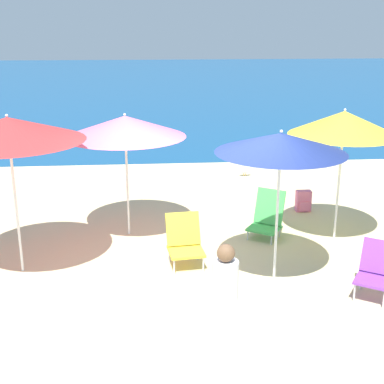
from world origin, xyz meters
TOP-DOWN VIEW (x-y plane):
  - ground_plane at (0.00, 0.00)m, footprint 60.00×60.00m
  - sea_water at (0.00, 26.35)m, footprint 60.00×40.00m
  - beach_umbrella_navy at (1.07, -0.17)m, footprint 1.72×1.72m
  - beach_umbrella_yellow at (2.41, 1.23)m, footprint 1.72×1.72m
  - beach_umbrella_pink at (-0.99, 1.69)m, footprint 1.95×1.95m
  - beach_umbrella_red at (-2.48, 0.39)m, footprint 2.04×2.04m
  - beach_chair_yellow at (-0.14, 0.45)m, footprint 0.56×0.64m
  - beach_chair_green at (1.30, 1.40)m, footprint 0.70×0.72m
  - beach_chair_purple at (2.26, -0.72)m, footprint 0.66×0.69m
  - person_seated_far at (0.25, -1.03)m, footprint 0.38×0.44m
  - backpack_pink at (2.26, 2.57)m, footprint 0.28×0.19m
  - seagull at (1.59, 5.04)m, footprint 0.27×0.11m

SIDE VIEW (x-z plane):
  - ground_plane at x=0.00m, z-range 0.00..0.00m
  - sea_water at x=0.00m, z-range 0.00..0.01m
  - seagull at x=1.59m, z-range 0.03..0.25m
  - backpack_pink at x=2.26m, z-range 0.00..0.39m
  - beach_chair_green at x=1.30m, z-range -0.04..0.74m
  - beach_chair_yellow at x=-0.14m, z-range 0.00..0.73m
  - beach_chair_purple at x=2.26m, z-range 0.02..0.73m
  - person_seated_far at x=0.25m, z-range -0.08..0.84m
  - beach_umbrella_pink at x=-0.99m, z-range 0.81..2.86m
  - beach_umbrella_yellow at x=2.41m, z-range 0.84..2.99m
  - beach_umbrella_navy at x=1.07m, z-range 0.88..2.99m
  - beach_umbrella_red at x=-2.48m, z-range 0.93..3.19m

